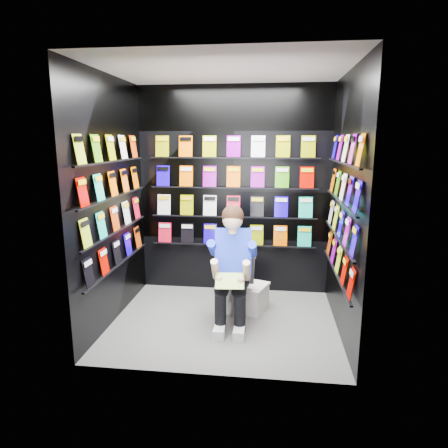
# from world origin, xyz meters

# --- Properties ---
(floor) EXTENTS (2.40, 2.40, 0.00)m
(floor) POSITION_xyz_m (0.00, 0.00, 0.00)
(floor) COLOR #595957
(floor) RESTS_ON ground
(ceiling) EXTENTS (2.40, 2.40, 0.00)m
(ceiling) POSITION_xyz_m (0.00, 0.00, 2.60)
(ceiling) COLOR white
(ceiling) RESTS_ON floor
(wall_back) EXTENTS (2.40, 0.04, 2.60)m
(wall_back) POSITION_xyz_m (0.00, 1.00, 1.30)
(wall_back) COLOR black
(wall_back) RESTS_ON floor
(wall_front) EXTENTS (2.40, 0.04, 2.60)m
(wall_front) POSITION_xyz_m (0.00, -1.00, 1.30)
(wall_front) COLOR black
(wall_front) RESTS_ON floor
(wall_left) EXTENTS (0.04, 2.00, 2.60)m
(wall_left) POSITION_xyz_m (-1.20, 0.00, 1.30)
(wall_left) COLOR black
(wall_left) RESTS_ON floor
(wall_right) EXTENTS (0.04, 2.00, 2.60)m
(wall_right) POSITION_xyz_m (1.20, 0.00, 1.30)
(wall_right) COLOR black
(wall_right) RESTS_ON floor
(comics_back) EXTENTS (2.10, 0.06, 1.37)m
(comics_back) POSITION_xyz_m (0.00, 0.97, 1.31)
(comics_back) COLOR #D0400C
(comics_back) RESTS_ON wall_back
(comics_left) EXTENTS (0.06, 1.70, 1.37)m
(comics_left) POSITION_xyz_m (-1.17, 0.00, 1.31)
(comics_left) COLOR #D0400C
(comics_left) RESTS_ON wall_left
(comics_right) EXTENTS (0.06, 1.70, 1.37)m
(comics_right) POSITION_xyz_m (1.17, 0.00, 1.31)
(comics_right) COLOR #D0400C
(comics_right) RESTS_ON wall_right
(toilet) EXTENTS (0.48, 0.78, 0.73)m
(toilet) POSITION_xyz_m (0.09, 0.44, 0.37)
(toilet) COLOR white
(toilet) RESTS_ON floor
(longbox) EXTENTS (0.32, 0.42, 0.28)m
(longbox) POSITION_xyz_m (0.32, 0.34, 0.14)
(longbox) COLOR white
(longbox) RESTS_ON floor
(longbox_lid) EXTENTS (0.34, 0.44, 0.03)m
(longbox_lid) POSITION_xyz_m (0.32, 0.34, 0.29)
(longbox_lid) COLOR white
(longbox_lid) RESTS_ON longbox
(reader) EXTENTS (0.58, 0.79, 1.39)m
(reader) POSITION_xyz_m (0.09, 0.06, 0.77)
(reader) COLOR #0B20C1
(reader) RESTS_ON toilet
(held_comic) EXTENTS (0.29, 0.19, 0.12)m
(held_comic) POSITION_xyz_m (0.09, -0.29, 0.58)
(held_comic) COLOR green
(held_comic) RESTS_ON reader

